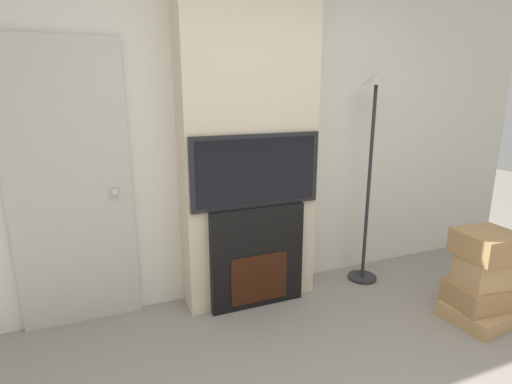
# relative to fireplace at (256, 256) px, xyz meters

# --- Properties ---
(wall_back) EXTENTS (6.00, 0.06, 2.70)m
(wall_back) POSITION_rel_fireplace_xyz_m (0.00, 0.32, 0.94)
(wall_back) COLOR silver
(wall_back) RESTS_ON ground_plane
(chimney_breast) EXTENTS (1.06, 0.29, 2.70)m
(chimney_breast) POSITION_rel_fireplace_xyz_m (0.00, 0.15, 0.94)
(chimney_breast) COLOR beige
(chimney_breast) RESTS_ON ground_plane
(fireplace) EXTENTS (0.76, 0.15, 0.82)m
(fireplace) POSITION_rel_fireplace_xyz_m (0.00, 0.00, 0.00)
(fireplace) COLOR black
(fireplace) RESTS_ON ground_plane
(television) EXTENTS (1.02, 0.07, 0.55)m
(television) POSITION_rel_fireplace_xyz_m (0.00, -0.00, 0.69)
(television) COLOR black
(television) RESTS_ON fireplace
(floor_lamp) EXTENTS (0.26, 0.26, 1.82)m
(floor_lamp) POSITION_rel_fireplace_xyz_m (1.07, 0.03, 0.86)
(floor_lamp) COLOR #262628
(floor_lamp) RESTS_ON ground_plane
(box_stack) EXTENTS (0.49, 0.45, 0.70)m
(box_stack) POSITION_rel_fireplace_xyz_m (1.45, -0.86, -0.08)
(box_stack) COLOR tan
(box_stack) RESTS_ON ground_plane
(entry_door) EXTENTS (0.81, 0.09, 2.03)m
(entry_door) POSITION_rel_fireplace_xyz_m (-1.28, 0.27, 0.61)
(entry_door) COLOR #BCB7AD
(entry_door) RESTS_ON ground_plane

